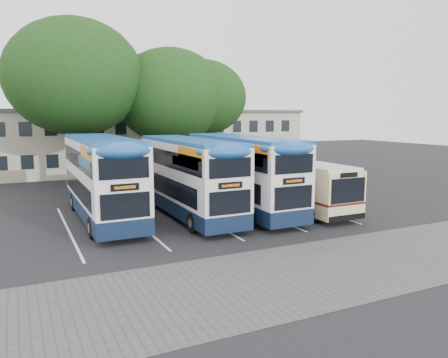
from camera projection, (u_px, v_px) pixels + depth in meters
name	position (u px, v px, depth m)	size (l,w,h in m)	color
ground	(305.00, 229.00, 21.89)	(120.00, 120.00, 0.00)	black
paving_strip	(341.00, 266.00, 16.58)	(40.00, 6.00, 0.01)	#595654
bay_lines	(198.00, 216.00, 24.74)	(14.12, 11.00, 0.01)	silver
depot_building	(151.00, 139.00, 45.49)	(32.40, 8.40, 6.20)	#A7A186
lamp_post	(233.00, 121.00, 41.53)	(0.25, 1.05, 9.06)	gray
tree_left	(75.00, 77.00, 32.58)	(10.22, 10.22, 12.83)	black
tree_mid	(170.00, 96.00, 35.87)	(9.14, 9.14, 11.11)	black
tree_right	(202.00, 98.00, 37.14)	(7.48, 7.48, 10.33)	black
bus_dd_left	(102.00, 175.00, 23.59)	(2.62, 10.81, 4.50)	#0F1D38
bus_dd_mid	(188.00, 174.00, 24.43)	(2.54, 10.48, 4.37)	#0F1D38
bus_dd_right	(241.00, 171.00, 25.56)	(2.59, 10.66, 4.44)	#0F1D38
bus_single	(292.00, 181.00, 26.75)	(2.51, 9.85, 2.94)	beige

